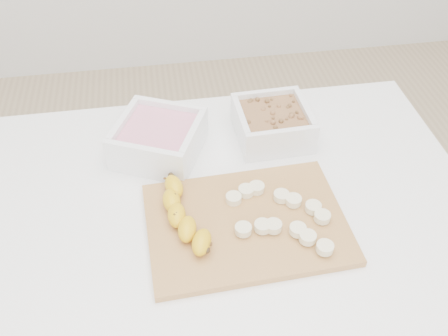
{
  "coord_description": "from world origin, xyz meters",
  "views": [
    {
      "loc": [
        -0.11,
        -0.67,
        1.48
      ],
      "look_at": [
        0.0,
        0.03,
        0.81
      ],
      "focal_mm": 40.0,
      "sensor_mm": 36.0,
      "label": 1
    }
  ],
  "objects": [
    {
      "name": "table",
      "position": [
        0.0,
        0.0,
        0.65
      ],
      "size": [
        1.0,
        0.7,
        0.75
      ],
      "color": "white",
      "rests_on": "ground"
    },
    {
      "name": "bowl_granola",
      "position": [
        0.13,
        0.18,
        0.79
      ],
      "size": [
        0.16,
        0.16,
        0.07
      ],
      "color": "white",
      "rests_on": "table"
    },
    {
      "name": "bowl_yogurt",
      "position": [
        -0.12,
        0.16,
        0.79
      ],
      "size": [
        0.23,
        0.23,
        0.08
      ],
      "color": "white",
      "rests_on": "table"
    },
    {
      "name": "cutting_board",
      "position": [
        0.03,
        -0.07,
        0.76
      ],
      "size": [
        0.38,
        0.28,
        0.01
      ],
      "primitive_type": "cube",
      "rotation": [
        0.0,
        0.0,
        0.04
      ],
      "color": "#A87D40",
      "rests_on": "table"
    },
    {
      "name": "banana",
      "position": [
        -0.09,
        -0.06,
        0.78
      ],
      "size": [
        0.06,
        0.2,
        0.03
      ],
      "primitive_type": null,
      "rotation": [
        0.0,
        0.0,
        0.05
      ],
      "color": "gold",
      "rests_on": "cutting_board"
    },
    {
      "name": "banana_slices",
      "position": [
        0.09,
        -0.07,
        0.77
      ],
      "size": [
        0.19,
        0.2,
        0.02
      ],
      "color": "beige",
      "rests_on": "cutting_board"
    }
  ]
}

